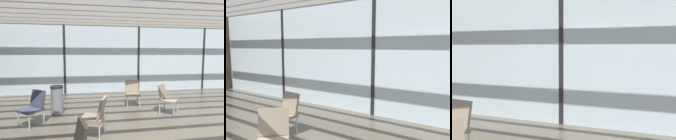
{
  "view_description": "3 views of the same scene",
  "coord_description": "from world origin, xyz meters",
  "views": [
    {
      "loc": [
        -2.64,
        -2.98,
        1.8
      ],
      "look_at": [
        -1.18,
        5.98,
        0.98
      ],
      "focal_mm": 27.83,
      "sensor_mm": 36.0,
      "label": 1
    },
    {
      "loc": [
        2.63,
        -0.29,
        1.86
      ],
      "look_at": [
        -1.19,
        5.24,
        1.15
      ],
      "focal_mm": 36.15,
      "sensor_mm": 36.0,
      "label": 2
    },
    {
      "loc": [
        2.18,
        -0.31,
        1.72
      ],
      "look_at": [
        -0.65,
        7.02,
        1.04
      ],
      "focal_mm": 43.26,
      "sensor_mm": 36.0,
      "label": 3
    }
  ],
  "objects": [
    {
      "name": "lounge_chair_0",
      "position": [
        -0.94,
        2.92,
        0.49
      ],
      "size": [
        0.54,
        0.58,
        0.87
      ],
      "rotation": [
        0.0,
        0.0,
        6.16
      ],
      "color": "#7F705B",
      "rests_on": "ground"
    },
    {
      "name": "window_mullion_1",
      "position": [
        0.0,
        5.2,
        1.57
      ],
      "size": [
        0.1,
        0.12,
        3.13
      ],
      "primitive_type": "cube",
      "color": "black",
      "rests_on": "ground"
    },
    {
      "name": "parked_airplane",
      "position": [
        -0.63,
        11.65,
        2.02
      ],
      "size": [
        12.64,
        4.04,
        4.04
      ],
      "color": "silver",
      "rests_on": "ground"
    },
    {
      "name": "glass_curtain_wall",
      "position": [
        0.0,
        5.2,
        1.57
      ],
      "size": [
        14.0,
        0.08,
        3.13
      ],
      "primitive_type": "cube",
      "color": "silver",
      "rests_on": "ground"
    }
  ]
}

